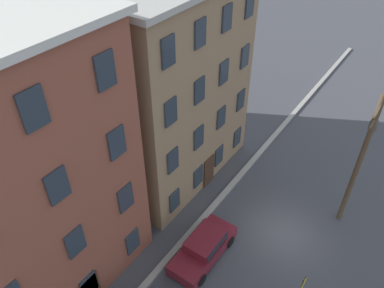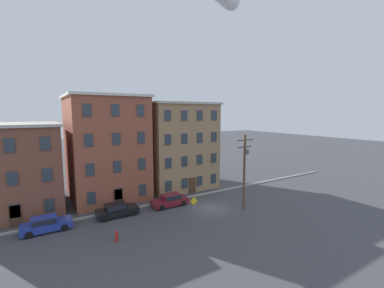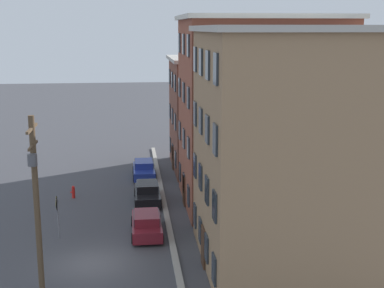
{
  "view_description": "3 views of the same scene",
  "coord_description": "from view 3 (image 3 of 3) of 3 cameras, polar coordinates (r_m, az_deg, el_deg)",
  "views": [
    {
      "loc": [
        -14.47,
        -3.54,
        17.88
      ],
      "look_at": [
        -1.71,
        5.38,
        5.43
      ],
      "focal_mm": 35.0,
      "sensor_mm": 36.0,
      "label": 1
    },
    {
      "loc": [
        -17.48,
        -24.0,
        11.28
      ],
      "look_at": [
        0.52,
        5.18,
        7.1
      ],
      "focal_mm": 24.0,
      "sensor_mm": 36.0,
      "label": 2
    },
    {
      "loc": [
        27.73,
        2.24,
        12.65
      ],
      "look_at": [
        1.71,
        5.26,
        6.95
      ],
      "focal_mm": 50.0,
      "sensor_mm": 36.0,
      "label": 3
    }
  ],
  "objects": [
    {
      "name": "apartment_corner",
      "position": [
        48.68,
        3.51,
        3.3
      ],
      "size": [
        9.46,
        9.96,
        10.12
      ],
      "color": "brown",
      "rests_on": "ground_plane"
    },
    {
      "name": "car_maroon",
      "position": [
        33.81,
        -4.86,
        -8.39
      ],
      "size": [
        4.4,
        1.92,
        1.43
      ],
      "color": "maroon",
      "rests_on": "ground_plane"
    },
    {
      "name": "apartment_far",
      "position": [
        28.74,
        10.95,
        -0.51
      ],
      "size": [
        10.42,
        10.18,
        12.78
      ],
      "color": "#9E7A56",
      "rests_on": "ground_plane"
    },
    {
      "name": "kerb_strip",
      "position": [
        30.53,
        -1.82,
        -12.05
      ],
      "size": [
        56.0,
        0.36,
        0.16
      ],
      "primitive_type": "cube",
      "color": "#9E998E",
      "rests_on": "ground_plane"
    },
    {
      "name": "apartment_midblock",
      "position": [
        38.68,
        7.15,
        3.44
      ],
      "size": [
        9.66,
        11.27,
        13.52
      ],
      "color": "brown",
      "rests_on": "ground_plane"
    },
    {
      "name": "car_black",
      "position": [
        39.89,
        -4.78,
        -5.13
      ],
      "size": [
        4.4,
        1.92,
        1.43
      ],
      "color": "black",
      "rests_on": "ground_plane"
    },
    {
      "name": "car_blue",
      "position": [
        46.41,
        -5.15,
        -2.64
      ],
      "size": [
        4.4,
        1.92,
        1.43
      ],
      "color": "#233899",
      "rests_on": "ground_plane"
    },
    {
      "name": "ground_plane",
      "position": [
        30.56,
        -10.46,
        -12.39
      ],
      "size": [
        200.0,
        200.0,
        0.0
      ],
      "primitive_type": "plane",
      "color": "#424247"
    },
    {
      "name": "fire_hydrant",
      "position": [
        41.69,
        -12.54,
        -5.0
      ],
      "size": [
        0.24,
        0.34,
        0.96
      ],
      "color": "red",
      "rests_on": "ground_plane"
    },
    {
      "name": "caution_sign",
      "position": [
        33.75,
        -14.17,
        -6.82
      ],
      "size": [
        0.99,
        0.08,
        2.72
      ],
      "color": "slate",
      "rests_on": "ground_plane"
    },
    {
      "name": "utility_pole",
      "position": [
        26.18,
        -16.3,
        -5.39
      ],
      "size": [
        2.4,
        0.44,
        8.77
      ],
      "color": "brown",
      "rests_on": "ground_plane"
    }
  ]
}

